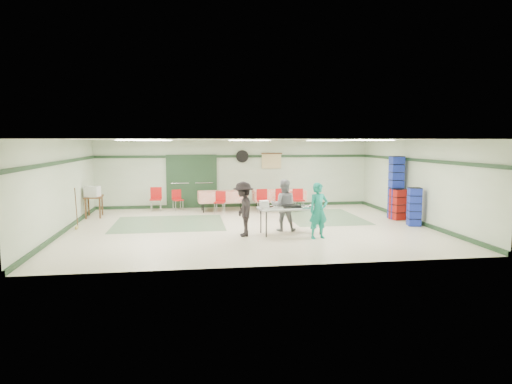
{
  "coord_description": "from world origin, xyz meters",
  "views": [
    {
      "loc": [
        -1.83,
        -13.84,
        2.65
      ],
      "look_at": [
        0.16,
        -0.3,
        1.13
      ],
      "focal_mm": 32.0,
      "sensor_mm": 36.0,
      "label": 1
    }
  ],
  "objects": [
    {
      "name": "trim_back",
      "position": [
        0.0,
        4.47,
        2.05
      ],
      "size": [
        11.0,
        0.06,
        0.1
      ],
      "primitive_type": "cube",
      "color": "#1F3A21",
      "rests_on": "wall_back"
    },
    {
      "name": "scroll_banner",
      "position": [
        1.5,
        4.44,
        1.85
      ],
      "size": [
        0.8,
        0.02,
        0.6
      ],
      "primitive_type": "cube",
      "color": "#CBBA7F",
      "rests_on": "wall_back"
    },
    {
      "name": "ceiling",
      "position": [
        0.0,
        0.0,
        2.7
      ],
      "size": [
        11.0,
        11.0,
        0.0
      ],
      "primitive_type": "plane",
      "rotation": [
        3.14,
        0.0,
        0.0
      ],
      "color": "white",
      "rests_on": "wall_back"
    },
    {
      "name": "chair_c",
      "position": [
        2.24,
        2.84,
        0.53
      ],
      "size": [
        0.42,
        0.42,
        0.87
      ],
      "rotation": [
        0.0,
        0.0,
        -0.03
      ],
      "color": "#B50E18",
      "rests_on": "floor"
    },
    {
      "name": "baseboard_right",
      "position": [
        5.47,
        0.0,
        0.06
      ],
      "size": [
        0.06,
        9.0,
        0.12
      ],
      "primitive_type": "cube",
      "rotation": [
        0.0,
        0.0,
        1.57
      ],
      "color": "#1F3A21",
      "rests_on": "floor"
    },
    {
      "name": "green_patch_a",
      "position": [
        -2.5,
        1.0,
        0.0
      ],
      "size": [
        3.5,
        3.0,
        0.01
      ],
      "primitive_type": "cube",
      "color": "slate",
      "rests_on": "floor"
    },
    {
      "name": "sheet_tray_right",
      "position": [
        1.61,
        -1.25,
        0.77
      ],
      "size": [
        0.67,
        0.53,
        0.02
      ],
      "primitive_type": "cube",
      "rotation": [
        0.0,
        0.0,
        0.1
      ],
      "color": "silver",
      "rests_on": "serving_table"
    },
    {
      "name": "trim_right",
      "position": [
        5.47,
        0.0,
        2.05
      ],
      "size": [
        0.06,
        9.0,
        0.1
      ],
      "primitive_type": "cube",
      "rotation": [
        0.0,
        0.0,
        1.57
      ],
      "color": "#1F3A21",
      "rests_on": "wall_back"
    },
    {
      "name": "floor",
      "position": [
        0.0,
        0.0,
        0.0
      ],
      "size": [
        11.0,
        11.0,
        0.0
      ],
      "primitive_type": "plane",
      "color": "beige",
      "rests_on": "ground"
    },
    {
      "name": "chair_d",
      "position": [
        -0.71,
        2.83,
        0.5
      ],
      "size": [
        0.48,
        0.48,
        0.82
      ],
      "rotation": [
        0.0,
        0.0,
        -0.29
      ],
      "color": "#B50E18",
      "rests_on": "floor"
    },
    {
      "name": "dining_table_b",
      "position": [
        -0.59,
        3.4,
        0.57
      ],
      "size": [
        1.86,
        0.91,
        0.77
      ],
      "rotation": [
        0.0,
        0.0,
        0.06
      ],
      "color": "red",
      "rests_on": "floor"
    },
    {
      "name": "crate_stack_red",
      "position": [
        5.15,
        0.6,
        0.53
      ],
      "size": [
        0.49,
        0.49,
        1.05
      ],
      "primitive_type": "cube",
      "rotation": [
        0.0,
        0.0,
        0.25
      ],
      "color": "maroon",
      "rests_on": "floor"
    },
    {
      "name": "chair_loose_b",
      "position": [
        -3.09,
        3.69,
        0.56
      ],
      "size": [
        0.43,
        0.43,
        0.91
      ],
      "rotation": [
        0.0,
        0.0,
        -0.02
      ],
      "color": "#B50E18",
      "rests_on": "floor"
    },
    {
      "name": "crate_stack_blue_b",
      "position": [
        5.15,
        0.76,
        1.08
      ],
      "size": [
        0.44,
        0.44,
        2.15
      ],
      "primitive_type": "cube",
      "rotation": [
        0.0,
        0.0,
        -0.07
      ],
      "color": "#1C36A8",
      "rests_on": "floor"
    },
    {
      "name": "baking_pan",
      "position": [
        1.05,
        -1.21,
        0.8
      ],
      "size": [
        0.53,
        0.36,
        0.08
      ],
      "primitive_type": "cube",
      "rotation": [
        0.0,
        0.0,
        0.1
      ],
      "color": "black",
      "rests_on": "serving_table"
    },
    {
      "name": "double_door_left",
      "position": [
        -2.2,
        4.44,
        1.05
      ],
      "size": [
        0.9,
        0.06,
        2.1
      ],
      "primitive_type": "cube",
      "color": "gray",
      "rests_on": "floor"
    },
    {
      "name": "wall_left",
      "position": [
        -5.5,
        0.0,
        1.35
      ],
      "size": [
        0.0,
        9.0,
        9.0
      ],
      "primitive_type": "plane",
      "rotation": [
        1.57,
        0.0,
        1.57
      ],
      "color": "beige",
      "rests_on": "floor"
    },
    {
      "name": "sheet_tray_mid",
      "position": [
        1.01,
        -1.06,
        0.77
      ],
      "size": [
        0.64,
        0.51,
        0.02
      ],
      "primitive_type": "cube",
      "rotation": [
        0.0,
        0.0,
        0.1
      ],
      "color": "silver",
      "rests_on": "serving_table"
    },
    {
      "name": "office_printer",
      "position": [
        -5.15,
        2.47,
        0.92
      ],
      "size": [
        0.52,
        0.47,
        0.36
      ],
      "primitive_type": "cube",
      "rotation": [
        0.0,
        0.0,
        -0.19
      ],
      "color": "silver",
      "rests_on": "printer_table"
    },
    {
      "name": "chair_a",
      "position": [
        1.6,
        2.83,
        0.54
      ],
      "size": [
        0.54,
        0.54,
        0.89
      ],
      "rotation": [
        0.0,
        0.0,
        0.39
      ],
      "color": "#B50E18",
      "rests_on": "floor"
    },
    {
      "name": "baseboard_back",
      "position": [
        0.0,
        4.47,
        0.06
      ],
      "size": [
        11.0,
        0.06,
        0.12
      ],
      "primitive_type": "cube",
      "color": "#1F3A21",
      "rests_on": "floor"
    },
    {
      "name": "foam_box_stack",
      "position": [
        0.27,
        -1.2,
        0.87
      ],
      "size": [
        0.26,
        0.24,
        0.22
      ],
      "primitive_type": "cube",
      "rotation": [
        0.0,
        0.0,
        0.1
      ],
      "color": "white",
      "rests_on": "serving_table"
    },
    {
      "name": "volunteer_grey",
      "position": [
        0.93,
        -0.73,
        0.77
      ],
      "size": [
        0.83,
        0.7,
        1.53
      ],
      "primitive_type": "imported",
      "rotation": [
        0.0,
        0.0,
        2.97
      ],
      "color": "gray",
      "rests_on": "floor"
    },
    {
      "name": "baseboard_left",
      "position": [
        -5.47,
        0.0,
        0.06
      ],
      "size": [
        0.06,
        9.0,
        0.12
      ],
      "primitive_type": "cube",
      "rotation": [
        0.0,
        0.0,
        1.57
      ],
      "color": "#1F3A21",
      "rests_on": "floor"
    },
    {
      "name": "volunteer_teal",
      "position": [
        1.65,
        -1.92,
        0.77
      ],
      "size": [
        0.63,
        0.49,
        1.53
      ],
      "primitive_type": "imported",
      "rotation": [
        0.0,
        0.0,
        0.24
      ],
      "color": "#138674",
      "rests_on": "floor"
    },
    {
      "name": "wall_fan",
      "position": [
        0.3,
        4.44,
        2.05
      ],
      "size": [
        0.5,
        0.1,
        0.5
      ],
      "primitive_type": "cylinder",
      "rotation": [
        1.57,
        0.0,
        0.0
      ],
      "color": "black",
      "rests_on": "wall_back"
    },
    {
      "name": "serving_table",
      "position": [
        1.03,
        -1.2,
        0.72
      ],
      "size": [
        1.91,
        0.92,
        0.76
      ],
      "rotation": [
        0.0,
        0.0,
        0.1
      ],
      "color": "#A6A6A1",
      "rests_on": "floor"
    },
    {
      "name": "dining_table_a",
      "position": [
        1.61,
        3.4,
        0.57
      ],
      "size": [
        2.0,
        0.94,
        0.77
      ],
      "rotation": [
        0.0,
        0.0,
        0.03
      ],
      "color": "red",
      "rests_on": "floor"
    },
    {
      "name": "crate_stack_blue_a",
      "position": [
        5.15,
        -0.56,
        0.6
      ],
      "size": [
        0.44,
        0.44,
        1.21
      ],
      "primitive_type": "cube",
      "rotation": [
        0.0,
        0.0,
        -0.21
      ],
      "color": "#1C36A8",
      "rests_on": "floor"
    },
    {
      "name": "wall_front",
      "position": [
        0.0,
        -4.5,
        1.35
      ],
      "size": [
        11.0,
        0.0,
        11.0
      ],
      "primitive_type": "plane",
      "rotation": [
        -1.57,
        0.0,
        0.0
      ],
      "color": "beige",
      "rests_on": "floor"
    },
    {
      "name": "volunteer_dark",
      "position": [
        -0.34,
        -1.32,
        0.77
      ],
      "size": [
        0.6,
        1.01,
        1.54
      ],
      "primitive_type": "imported",
      "rotation": [
        0.0,
        0.0,
        -1.54
      ],
      "color": "black",
      "rests_on": "floor"
    },
    {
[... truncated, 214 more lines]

